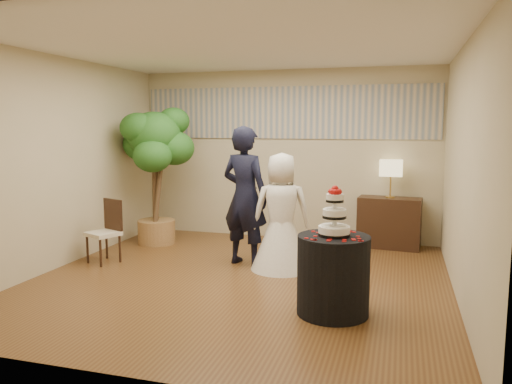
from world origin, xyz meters
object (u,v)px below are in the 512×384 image
(groom, at_px, (245,196))
(ficus_tree, at_px, (155,175))
(console, at_px, (389,223))
(table_lamp, at_px, (391,179))
(side_chair, at_px, (103,232))
(cake_table, at_px, (333,275))
(bride, at_px, (281,212))
(wedding_cake, at_px, (335,211))

(groom, bearing_deg, ficus_tree, -7.77)
(console, relative_size, table_lamp, 1.63)
(ficus_tree, bearing_deg, console, 12.10)
(groom, distance_m, side_chair, 2.03)
(ficus_tree, xyz_separation_m, side_chair, (-0.16, -1.24, -0.68))
(table_lamp, xyz_separation_m, ficus_tree, (-3.61, -0.77, 0.04))
(cake_table, relative_size, side_chair, 0.92)
(bride, bearing_deg, ficus_tree, -35.81)
(wedding_cake, distance_m, console, 3.13)
(console, xyz_separation_m, side_chair, (-3.77, -2.02, 0.04))
(cake_table, bearing_deg, console, 81.23)
(cake_table, relative_size, console, 0.85)
(wedding_cake, distance_m, ficus_tree, 3.86)
(groom, height_order, table_lamp, groom)
(bride, xyz_separation_m, console, (1.34, 1.63, -0.38))
(cake_table, height_order, table_lamp, table_lamp)
(bride, bearing_deg, wedding_cake, 106.77)
(console, relative_size, side_chair, 1.08)
(ficus_tree, bearing_deg, cake_table, -35.68)
(cake_table, distance_m, side_chair, 3.45)
(bride, height_order, cake_table, bride)
(bride, relative_size, wedding_cake, 3.07)
(cake_table, xyz_separation_m, side_chair, (-3.30, 1.01, 0.03))
(console, bearing_deg, groom, -135.09)
(bride, distance_m, console, 2.14)
(groom, xyz_separation_m, bride, (0.53, -0.09, -0.17))
(console, xyz_separation_m, table_lamp, (0.00, 0.00, 0.68))
(cake_table, bearing_deg, wedding_cake, 0.00)
(groom, xyz_separation_m, wedding_cake, (1.40, -1.48, 0.11))
(side_chair, bearing_deg, wedding_cake, 5.51)
(wedding_cake, bearing_deg, table_lamp, 81.23)
(bride, height_order, wedding_cake, bride)
(console, bearing_deg, side_chair, -146.56)
(cake_table, relative_size, wedding_cake, 1.60)
(console, height_order, ficus_tree, ficus_tree)
(cake_table, height_order, ficus_tree, ficus_tree)
(groom, height_order, wedding_cake, groom)
(console, relative_size, ficus_tree, 0.42)
(bride, xyz_separation_m, side_chair, (-2.43, -0.39, -0.34))
(groom, xyz_separation_m, ficus_tree, (-1.74, 0.77, 0.17))
(bride, distance_m, ficus_tree, 2.45)
(wedding_cake, xyz_separation_m, side_chair, (-3.30, 1.01, -0.62))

